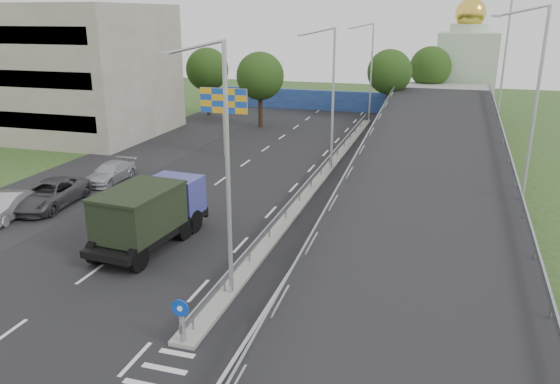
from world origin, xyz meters
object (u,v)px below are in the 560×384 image
at_px(billboard, 224,105).
at_px(parked_car_d, 110,173).
at_px(dump_truck, 150,212).
at_px(lamp_post_near, 223,160).
at_px(sign_bollard, 182,321).
at_px(lamp_post_mid, 331,92).
at_px(lamp_post_far, 370,67).
at_px(parked_car_b, 7,206).
at_px(church, 465,63).
at_px(parked_car_c, 50,194).

xyz_separation_m(billboard, parked_car_d, (-4.75, -9.31, -3.52)).
bearing_deg(dump_truck, lamp_post_near, -29.68).
relative_size(sign_bollard, billboard, 0.30).
distance_m(lamp_post_mid, lamp_post_far, 20.00).
bearing_deg(parked_car_d, lamp_post_far, 62.69).
xyz_separation_m(parked_car_b, parked_car_d, (1.52, 7.92, -0.05)).
height_order(lamp_post_near, church, church).
bearing_deg(parked_car_d, sign_bollard, -50.62).
bearing_deg(parked_car_c, parked_car_b, -117.47).
distance_m(sign_bollard, billboard, 27.53).
xyz_separation_m(sign_bollard, parked_car_b, (-15.27, 8.60, -0.32)).
bearing_deg(dump_truck, sign_bollard, -49.61).
distance_m(lamp_post_mid, billboard, 9.47).
bearing_deg(parked_car_b, lamp_post_mid, 36.14).
height_order(lamp_post_mid, lamp_post_far, same).
height_order(lamp_post_near, billboard, lamp_post_near).
bearing_deg(billboard, lamp_post_mid, -12.38).
xyz_separation_m(lamp_post_mid, parked_car_c, (-14.39, -12.84, -5.02)).
bearing_deg(parked_car_c, billboard, 65.52).
relative_size(billboard, parked_car_c, 0.96).
height_order(church, parked_car_d, church).
bearing_deg(dump_truck, church, 77.50).
bearing_deg(parked_car_b, parked_car_d, 70.56).
height_order(lamp_post_mid, church, church).
xyz_separation_m(lamp_post_near, parked_car_c, (-14.39, 7.16, -5.02)).
bearing_deg(church, lamp_post_mid, -106.22).
bearing_deg(parked_car_b, billboard, 61.43).
height_order(parked_car_c, parked_car_d, parked_car_c).
bearing_deg(parked_car_c, lamp_post_far, 61.45).
bearing_deg(parked_car_c, sign_bollard, -42.45).
xyz_separation_m(lamp_post_near, lamp_post_mid, (0.00, 20.00, 0.00)).
bearing_deg(dump_truck, parked_car_d, 137.64).
distance_m(lamp_post_near, lamp_post_mid, 20.00).
distance_m(lamp_post_near, billboard, 23.87).
xyz_separation_m(billboard, dump_truck, (3.49, -18.16, -2.42)).
bearing_deg(parked_car_d, billboard, 62.56).
relative_size(sign_bollard, parked_car_d, 0.36).
bearing_deg(lamp_post_near, parked_car_c, 153.55).
bearing_deg(lamp_post_far, parked_car_c, -113.67).
xyz_separation_m(lamp_post_near, parked_car_d, (-13.86, 12.69, -5.14)).
bearing_deg(church, billboard, -120.70).
bearing_deg(parked_car_b, lamp_post_far, 57.85).
xyz_separation_m(lamp_post_far, parked_car_d, (-13.86, -27.31, -5.14)).
bearing_deg(lamp_post_far, lamp_post_mid, -90.00).
bearing_deg(lamp_post_far, parked_car_d, -116.91).
bearing_deg(lamp_post_mid, lamp_post_far, 90.00).
xyz_separation_m(sign_bollard, church, (10.00, 57.83, 4.28)).
bearing_deg(parked_car_d, lamp_post_near, -42.88).
relative_size(sign_bollard, lamp_post_mid, 0.17).
bearing_deg(lamp_post_near, dump_truck, 145.64).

